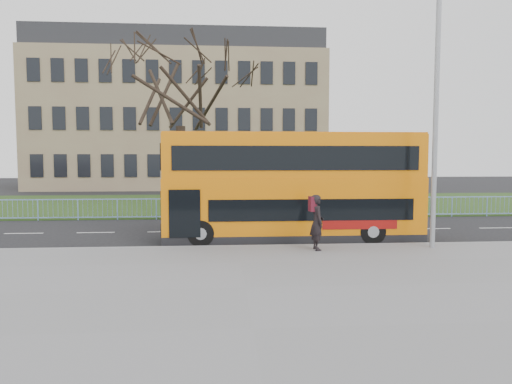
# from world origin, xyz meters

# --- Properties ---
(ground) EXTENTS (120.00, 120.00, 0.00)m
(ground) POSITION_xyz_m (0.00, 0.00, 0.00)
(ground) COLOR black
(ground) RESTS_ON ground
(pavement) EXTENTS (80.00, 10.50, 0.12)m
(pavement) POSITION_xyz_m (0.00, -6.75, 0.06)
(pavement) COLOR slate
(pavement) RESTS_ON ground
(kerb) EXTENTS (80.00, 0.20, 0.14)m
(kerb) POSITION_xyz_m (0.00, -1.55, 0.07)
(kerb) COLOR gray
(kerb) RESTS_ON ground
(grass_verge) EXTENTS (80.00, 15.40, 0.08)m
(grass_verge) POSITION_xyz_m (0.00, 14.30, 0.04)
(grass_verge) COLOR #233A15
(grass_verge) RESTS_ON ground
(guard_railing) EXTENTS (40.00, 0.12, 1.10)m
(guard_railing) POSITION_xyz_m (0.00, 6.60, 0.55)
(guard_railing) COLOR #80A5E4
(guard_railing) RESTS_ON ground
(bare_tree) EXTENTS (8.36, 8.36, 11.94)m
(bare_tree) POSITION_xyz_m (-3.00, 10.00, 6.05)
(bare_tree) COLOR black
(bare_tree) RESTS_ON grass_verge
(civic_building) EXTENTS (30.00, 15.00, 14.00)m
(civic_building) POSITION_xyz_m (-5.00, 35.00, 7.00)
(civic_building) COLOR #866E55
(civic_building) RESTS_ON ground
(yellow_bus) EXTENTS (9.78, 2.40, 4.10)m
(yellow_bus) POSITION_xyz_m (2.16, 0.05, 2.20)
(yellow_bus) COLOR orange
(yellow_bus) RESTS_ON ground
(pedestrian) EXTENTS (0.50, 0.71, 1.86)m
(pedestrian) POSITION_xyz_m (2.61, -2.45, 1.05)
(pedestrian) COLOR black
(pedestrian) RESTS_ON pavement
(street_lamp) EXTENTS (1.85, 0.41, 8.73)m
(street_lamp) POSITION_xyz_m (6.58, -2.27, 4.91)
(street_lamp) COLOR #989BA0
(street_lamp) RESTS_ON pavement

